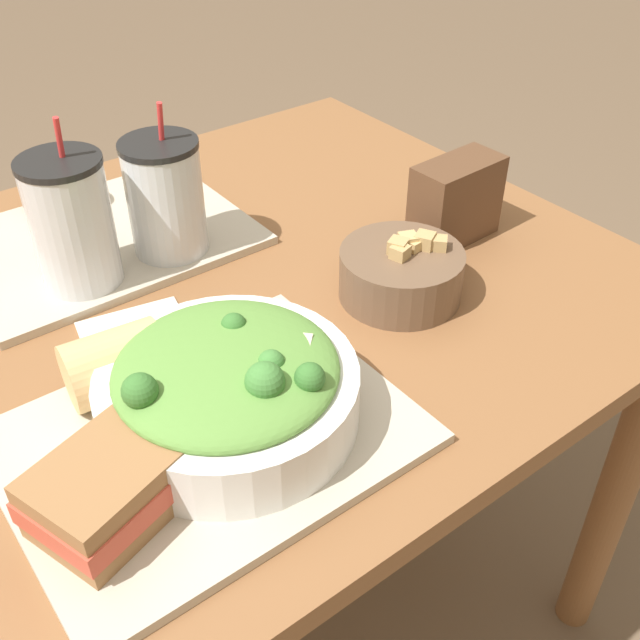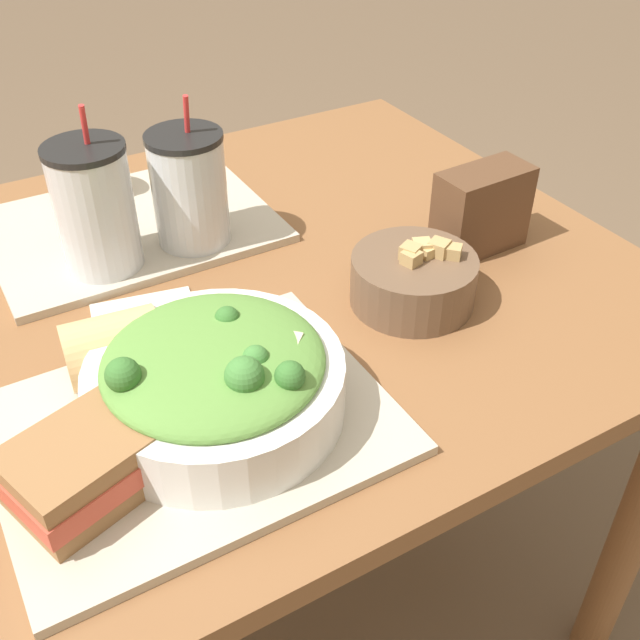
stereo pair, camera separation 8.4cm
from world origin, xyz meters
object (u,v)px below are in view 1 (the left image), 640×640
Objects in this scene: baguette_far at (53,187)px; chip_bag at (456,201)px; soup_bowl at (401,272)px; napkin_folded at (134,330)px; salad_bowl at (228,387)px; baguette_near at (117,364)px; sandwich_near at (106,492)px; drink_cup_red at (166,201)px; drink_cup_dark at (73,226)px.

chip_bag is at bearing -138.80° from baguette_far.
napkin_folded is at bearing 155.55° from soup_bowl.
salad_bowl reaches higher than baguette_near.
sandwich_near is at bearing -165.56° from salad_bowl.
baguette_far is (0.03, 0.53, -0.01)m from salad_bowl.
drink_cup_red reaches higher than sandwich_near.
salad_bowl is 0.33m from drink_cup_dark.
drink_cup_red is (0.11, 0.33, 0.03)m from salad_bowl.
baguette_near is 0.43m from baguette_far.
salad_bowl is 0.22m from napkin_folded.
soup_bowl is 0.41m from drink_cup_dark.
drink_cup_red reaches higher than chip_bag.
drink_cup_dark is at bearing 94.00° from napkin_folded.
baguette_near is 1.34× the size of baguette_far.
soup_bowl is 0.76× the size of drink_cup_red.
sandwich_near is 1.07× the size of napkin_folded.
salad_bowl is 1.20× the size of drink_cup_dark.
soup_bowl is 1.19× the size of chip_bag.
baguette_far is 0.61× the size of chip_bag.
napkin_folded is (0.06, 0.10, -0.05)m from baguette_near.
napkin_folded is (-0.12, -0.12, -0.08)m from drink_cup_red.
drink_cup_dark is (-0.02, 0.33, 0.04)m from salad_bowl.
baguette_near is (-0.37, 0.04, 0.01)m from soup_bowl.
drink_cup_dark reaches higher than napkin_folded.
baguette_near is at bearing 161.45° from baguette_far.
baguette_near is at bearing -129.00° from drink_cup_red.
napkin_folded is at bearing 168.09° from baguette_far.
drink_cup_dark is 0.51m from chip_bag.
salad_bowl is 0.47m from chip_bag.
baguette_far reaches higher than soup_bowl.
soup_bowl is at bearing -4.72° from sandwich_near.
chip_bag is at bearing -30.12° from drink_cup_red.
baguette_far is (0.10, 0.42, -0.00)m from baguette_near.
baguette_near is 0.52m from chip_bag.
salad_bowl is 1.75× the size of sandwich_near.
sandwich_near is at bearing -125.26° from drink_cup_red.
baguette_near reaches higher than soup_bowl.
baguette_far is at bearing 120.32° from soup_bowl.
baguette_far is at bearing 83.76° from napkin_folded.
napkin_folded is at bearing 41.73° from sandwich_near.
chip_bag is (0.34, -0.20, -0.03)m from drink_cup_red.
drink_cup_red is 0.19m from napkin_folded.
baguette_near is 0.77× the size of napkin_folded.
soup_bowl is at bearing 13.30° from salad_bowl.
drink_cup_red is 1.57× the size of chip_bag.
sandwich_near is 1.14× the size of chip_bag.
chip_bag is (0.16, 0.06, 0.02)m from soup_bowl.
soup_bowl is 0.53m from baguette_far.
baguette_far is at bearing 134.54° from chip_bag.
baguette_far is (0.18, 0.57, 0.00)m from sandwich_near.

